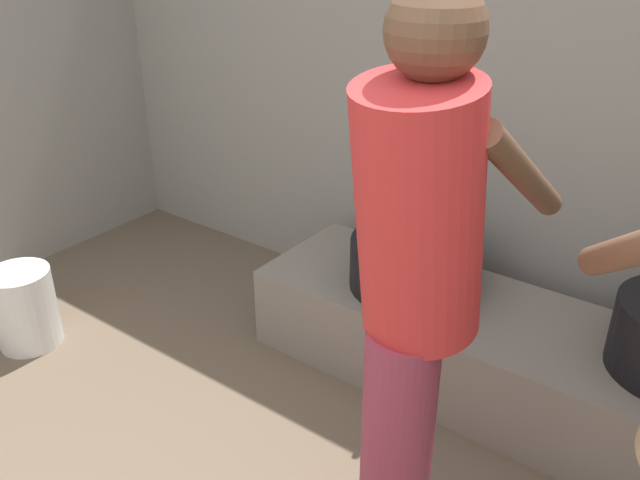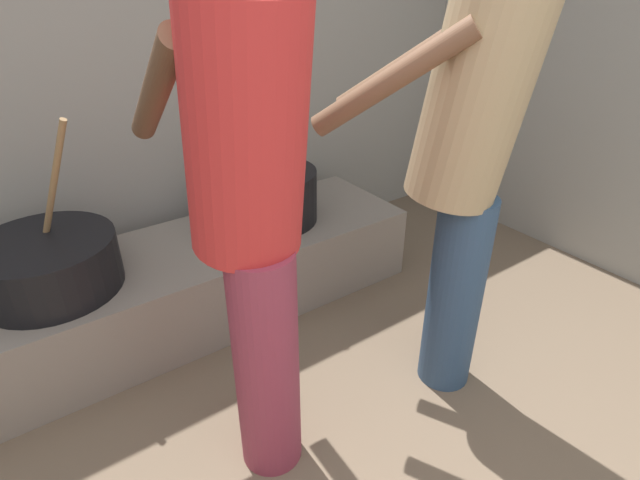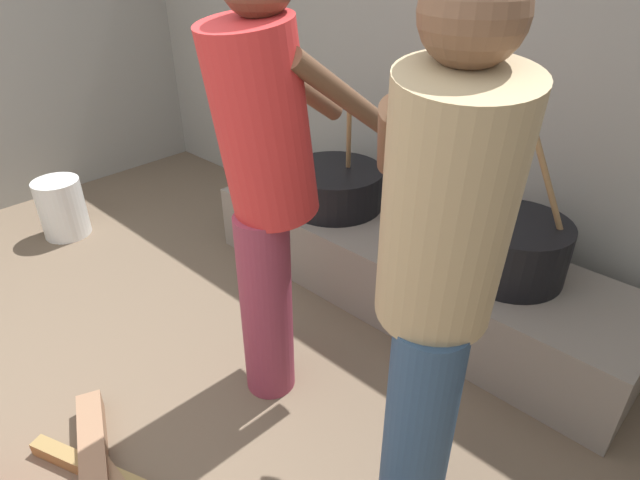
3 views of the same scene
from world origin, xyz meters
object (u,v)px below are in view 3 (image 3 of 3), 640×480
cook_in_tan_shirt (438,271)px  bucket_white_plastic (62,208)px  cooking_pot_main (513,248)px  cooking_pot_secondary (334,187)px  cook_in_red_shirt (266,174)px

cook_in_tan_shirt → bucket_white_plastic: bearing=179.3°
cooking_pot_main → cooking_pot_secondary: (-0.99, -0.03, -0.02)m
cooking_pot_main → cooking_pot_secondary: cooking_pot_main is taller
cooking_pot_main → bucket_white_plastic: bearing=-158.9°
bucket_white_plastic → cook_in_red_shirt: bearing=1.8°
cooking_pot_main → cook_in_red_shirt: cook_in_red_shirt is taller
cooking_pot_secondary → cook_in_red_shirt: 1.07m
cook_in_red_shirt → bucket_white_plastic: size_ratio=4.56×
cooking_pot_main → cooking_pot_secondary: size_ratio=1.07×
cooking_pot_main → cooking_pot_secondary: 0.99m
cooking_pot_secondary → bucket_white_plastic: cooking_pot_secondary is taller
cooking_pot_main → cook_in_tan_shirt: size_ratio=0.43×
cooking_pot_secondary → cook_in_red_shirt: cook_in_red_shirt is taller
cook_in_red_shirt → cooking_pot_secondary: bearing=117.6°
cook_in_tan_shirt → cooking_pot_secondary: bearing=141.5°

